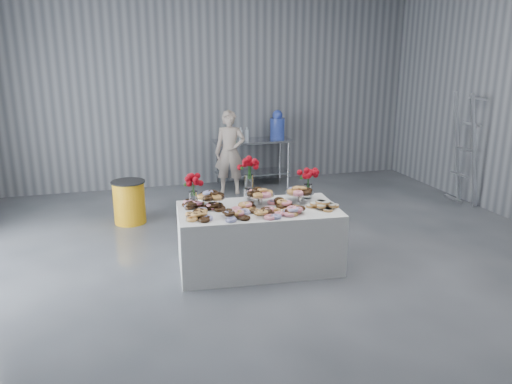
# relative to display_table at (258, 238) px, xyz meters

# --- Properties ---
(ground) EXTENTS (9.00, 9.00, 0.00)m
(ground) POSITION_rel_display_table_xyz_m (0.31, -0.38, -0.38)
(ground) COLOR #36393E
(ground) RESTS_ON ground
(room_walls) EXTENTS (8.04, 9.04, 4.02)m
(room_walls) POSITION_rel_display_table_xyz_m (0.04, -0.31, 2.26)
(room_walls) COLOR slate
(room_walls) RESTS_ON ground
(display_table) EXTENTS (1.98, 1.16, 0.75)m
(display_table) POSITION_rel_display_table_xyz_m (0.00, 0.00, 0.00)
(display_table) COLOR silver
(display_table) RESTS_ON ground
(prep_table) EXTENTS (1.50, 0.60, 0.90)m
(prep_table) POSITION_rel_display_table_xyz_m (0.97, 3.72, 0.24)
(prep_table) COLOR silver
(prep_table) RESTS_ON ground
(donut_mounds) EXTENTS (1.87, 0.96, 0.09)m
(donut_mounds) POSITION_rel_display_table_xyz_m (-0.00, -0.05, 0.42)
(donut_mounds) COLOR #DA984F
(donut_mounds) RESTS_ON display_table
(cake_stand_left) EXTENTS (0.36, 0.36, 0.17)m
(cake_stand_left) POSITION_rel_display_table_xyz_m (-0.53, 0.20, 0.52)
(cake_stand_left) COLOR silver
(cake_stand_left) RESTS_ON display_table
(cake_stand_mid) EXTENTS (0.36, 0.36, 0.17)m
(cake_stand_mid) POSITION_rel_display_table_xyz_m (0.06, 0.14, 0.52)
(cake_stand_mid) COLOR silver
(cake_stand_mid) RESTS_ON display_table
(cake_stand_right) EXTENTS (0.36, 0.36, 0.17)m
(cake_stand_right) POSITION_rel_display_table_xyz_m (0.56, 0.10, 0.52)
(cake_stand_right) COLOR silver
(cake_stand_right) RESTS_ON display_table
(danish_pile) EXTENTS (0.48, 0.48, 0.11)m
(danish_pile) POSITION_rel_display_table_xyz_m (0.73, -0.22, 0.43)
(danish_pile) COLOR white
(danish_pile) RESTS_ON display_table
(bouquet_left) EXTENTS (0.26, 0.26, 0.42)m
(bouquet_left) POSITION_rel_display_table_xyz_m (-0.72, 0.32, 0.67)
(bouquet_left) COLOR white
(bouquet_left) RESTS_ON display_table
(bouquet_right) EXTENTS (0.26, 0.26, 0.42)m
(bouquet_right) POSITION_rel_display_table_xyz_m (0.72, 0.24, 0.67)
(bouquet_right) COLOR white
(bouquet_right) RESTS_ON display_table
(bouquet_center) EXTENTS (0.26, 0.26, 0.57)m
(bouquet_center) POSITION_rel_display_table_xyz_m (-0.02, 0.35, 0.75)
(bouquet_center) COLOR silver
(bouquet_center) RESTS_ON display_table
(water_jug) EXTENTS (0.28, 0.28, 0.55)m
(water_jug) POSITION_rel_display_table_xyz_m (1.47, 3.72, 0.77)
(water_jug) COLOR blue
(water_jug) RESTS_ON prep_table
(drink_bottles) EXTENTS (0.54, 0.08, 0.27)m
(drink_bottles) POSITION_rel_display_table_xyz_m (0.65, 3.62, 0.66)
(drink_bottles) COLOR #268C33
(drink_bottles) RESTS_ON prep_table
(person) EXTENTS (0.64, 0.52, 1.53)m
(person) POSITION_rel_display_table_xyz_m (0.43, 3.30, 0.39)
(person) COLOR #CC8C93
(person) RESTS_ON ground
(trash_barrel) EXTENTS (0.51, 0.51, 0.66)m
(trash_barrel) POSITION_rel_display_table_xyz_m (-1.44, 2.10, -0.04)
(trash_barrel) COLOR orange
(trash_barrel) RESTS_ON ground
(stepladder) EXTENTS (0.54, 0.48, 1.93)m
(stepladder) POSITION_rel_display_table_xyz_m (4.06, 1.51, 0.58)
(stepladder) COLOR silver
(stepladder) RESTS_ON ground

